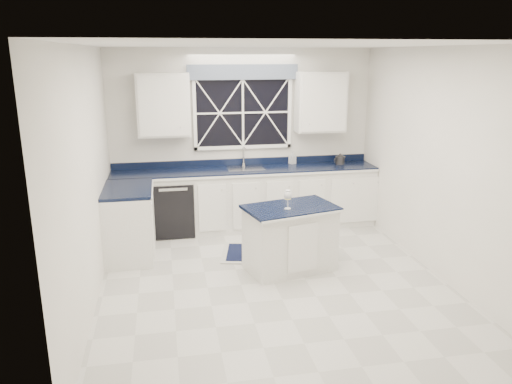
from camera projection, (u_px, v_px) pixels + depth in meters
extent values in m
plane|color=beige|center=(274.00, 282.00, 5.90)|extent=(4.50, 4.50, 0.00)
cube|color=white|center=(243.00, 138.00, 7.67)|extent=(4.00, 0.10, 2.70)
cube|color=white|center=(246.00, 200.00, 7.63)|extent=(3.98, 0.60, 0.90)
cube|color=white|center=(129.00, 224.00, 6.57)|extent=(0.60, 1.00, 0.90)
cube|color=black|center=(246.00, 170.00, 7.50)|extent=(3.98, 0.64, 0.04)
cube|color=black|center=(174.00, 206.00, 7.44)|extent=(0.60, 0.58, 0.82)
cube|color=black|center=(243.00, 113.00, 7.54)|extent=(1.40, 0.02, 1.00)
cube|color=slate|center=(243.00, 72.00, 7.32)|extent=(1.65, 0.04, 0.22)
cube|color=white|center=(163.00, 105.00, 7.15)|extent=(0.75, 0.34, 0.90)
cube|color=white|center=(320.00, 102.00, 7.57)|extent=(0.75, 0.34, 0.90)
cylinder|color=#AEAEB1|center=(244.00, 164.00, 7.70)|extent=(0.05, 0.05, 0.04)
cylinder|color=#AEAEB1|center=(244.00, 155.00, 7.66)|extent=(0.02, 0.02, 0.28)
cylinder|color=#AEAEB1|center=(244.00, 148.00, 7.54)|extent=(0.02, 0.18, 0.02)
cube|color=white|center=(290.00, 239.00, 6.18)|extent=(1.16, 0.84, 0.78)
cube|color=black|center=(291.00, 208.00, 6.07)|extent=(1.22, 0.90, 0.03)
cube|color=#B0B0AB|center=(267.00, 253.00, 6.74)|extent=(1.34, 0.97, 0.01)
cube|color=black|center=(267.00, 252.00, 6.74)|extent=(1.18, 0.82, 0.01)
cylinder|color=#2A2A2C|center=(340.00, 160.00, 7.81)|extent=(0.19, 0.19, 0.12)
cone|color=#2A2A2C|center=(340.00, 155.00, 7.78)|extent=(0.16, 0.16, 0.05)
torus|color=#2A2A2C|center=(336.00, 160.00, 7.76)|extent=(0.10, 0.05, 0.10)
cylinder|color=#2A2A2C|center=(344.00, 159.00, 7.85)|extent=(0.06, 0.04, 0.08)
cylinder|color=silver|center=(288.00, 209.00, 5.97)|extent=(0.08, 0.08, 0.01)
cylinder|color=silver|center=(288.00, 203.00, 5.96)|extent=(0.01, 0.01, 0.12)
ellipsoid|color=silver|center=(288.00, 195.00, 5.93)|extent=(0.10, 0.10, 0.12)
cylinder|color=#EBE37C|center=(288.00, 197.00, 5.94)|extent=(0.08, 0.08, 0.05)
imported|color=silver|center=(292.00, 157.00, 7.82)|extent=(0.12, 0.12, 0.20)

